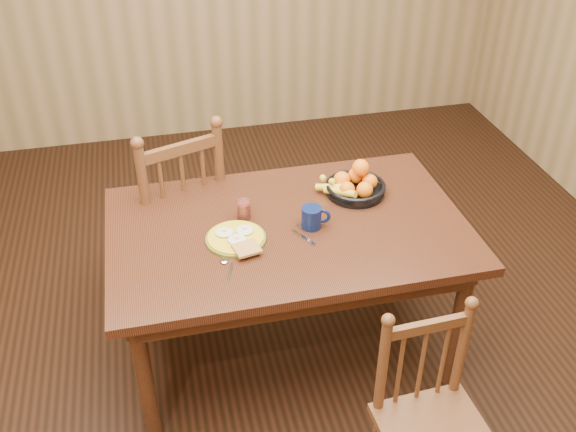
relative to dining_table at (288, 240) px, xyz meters
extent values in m
cube|color=black|center=(0.00, 0.00, -0.67)|extent=(4.50, 5.00, 0.01)
cube|color=black|center=(0.00, 0.00, 0.06)|extent=(1.60, 1.00, 0.04)
cube|color=black|center=(0.00, 0.42, -0.01)|extent=(1.40, 0.04, 0.10)
cube|color=black|center=(0.00, -0.42, -0.01)|extent=(1.40, 0.04, 0.10)
cube|color=black|center=(0.72, 0.00, -0.01)|extent=(0.04, 0.84, 0.10)
cube|color=black|center=(-0.72, 0.00, -0.01)|extent=(0.04, 0.84, 0.10)
cylinder|color=black|center=(-0.70, -0.40, -0.31)|extent=(0.07, 0.07, 0.70)
cylinder|color=black|center=(0.70, -0.40, -0.31)|extent=(0.07, 0.07, 0.70)
cylinder|color=black|center=(-0.70, 0.40, -0.31)|extent=(0.07, 0.07, 0.70)
cylinder|color=black|center=(0.70, 0.40, -0.31)|extent=(0.07, 0.07, 0.70)
cube|color=#4A2716|center=(-0.49, 0.60, -0.17)|extent=(0.61, 0.59, 0.04)
cylinder|color=#4A2716|center=(-0.37, 0.84, -0.43)|extent=(0.04, 0.04, 0.47)
cylinder|color=#4A2716|center=(-0.74, 0.71, -0.43)|extent=(0.04, 0.04, 0.47)
cylinder|color=#4A2716|center=(-0.25, 0.49, -0.43)|extent=(0.04, 0.04, 0.47)
cylinder|color=#4A2716|center=(-0.62, 0.36, -0.43)|extent=(0.04, 0.04, 0.47)
cylinder|color=#4A2716|center=(-0.24, 0.47, 0.11)|extent=(0.05, 0.05, 0.57)
cylinder|color=#4A2716|center=(-0.61, 0.34, 0.11)|extent=(0.05, 0.05, 0.57)
cylinder|color=#4A2716|center=(-0.43, 0.40, 0.06)|extent=(0.02, 0.02, 0.44)
cube|color=#4A2716|center=(-0.43, 0.40, 0.31)|extent=(0.38, 0.16, 0.05)
cylinder|color=#4A2716|center=(0.49, -0.79, -0.47)|extent=(0.03, 0.03, 0.38)
cylinder|color=#4A2716|center=(0.17, -0.79, -0.03)|extent=(0.04, 0.04, 0.46)
cylinder|color=#4A2716|center=(0.49, -0.77, -0.03)|extent=(0.04, 0.04, 0.46)
cylinder|color=#4A2716|center=(0.33, -0.78, -0.08)|extent=(0.02, 0.02, 0.36)
cube|color=#4A2716|center=(0.33, -0.78, 0.13)|extent=(0.32, 0.04, 0.04)
cylinder|color=#59601E|center=(-0.25, -0.05, 0.09)|extent=(0.26, 0.26, 0.01)
cylinder|color=gold|center=(-0.25, -0.05, 0.10)|extent=(0.24, 0.24, 0.01)
ellipsoid|color=silver|center=(-0.29, -0.02, 0.11)|extent=(0.08, 0.08, 0.01)
cube|color=#F2E08C|center=(-0.29, -0.02, 0.12)|extent=(0.02, 0.02, 0.01)
ellipsoid|color=silver|center=(-0.20, -0.02, 0.11)|extent=(0.08, 0.08, 0.01)
cube|color=#F2E08C|center=(-0.20, -0.02, 0.12)|extent=(0.02, 0.02, 0.01)
ellipsoid|color=silver|center=(-0.25, -0.08, 0.11)|extent=(0.08, 0.08, 0.01)
cube|color=#F2E08C|center=(-0.25, -0.08, 0.12)|extent=(0.02, 0.02, 0.01)
cube|color=brown|center=(-0.22, -0.16, 0.11)|extent=(0.12, 0.12, 0.01)
cube|color=silver|center=(0.04, -0.11, 0.09)|extent=(0.08, 0.13, 0.00)
cube|color=silver|center=(0.06, -0.02, 0.09)|extent=(0.04, 0.05, 0.00)
cube|color=silver|center=(-0.30, -0.27, 0.09)|extent=(0.05, 0.12, 0.00)
ellipsoid|color=silver|center=(-0.32, -0.19, 0.09)|extent=(0.03, 0.04, 0.01)
cylinder|color=#0B153D|center=(0.10, -0.04, 0.13)|extent=(0.09, 0.09, 0.10)
torus|color=#0B153D|center=(0.15, -0.04, 0.13)|extent=(0.07, 0.04, 0.07)
cylinder|color=black|center=(0.10, -0.04, 0.18)|extent=(0.08, 0.08, 0.00)
cylinder|color=silver|center=(-0.18, 0.10, 0.13)|extent=(0.06, 0.06, 0.09)
cylinder|color=maroon|center=(-0.18, 0.10, 0.12)|extent=(0.05, 0.05, 0.07)
cylinder|color=black|center=(0.38, 0.18, 0.09)|extent=(0.28, 0.28, 0.02)
torus|color=black|center=(0.38, 0.18, 0.13)|extent=(0.29, 0.29, 0.02)
cylinder|color=black|center=(0.38, 0.18, 0.09)|extent=(0.10, 0.10, 0.01)
sphere|color=orange|center=(0.45, 0.18, 0.14)|extent=(0.07, 0.07, 0.07)
sphere|color=orange|center=(0.40, 0.25, 0.14)|extent=(0.08, 0.08, 0.08)
sphere|color=orange|center=(0.32, 0.23, 0.15)|extent=(0.08, 0.08, 0.08)
sphere|color=orange|center=(0.32, 0.14, 0.14)|extent=(0.07, 0.07, 0.07)
sphere|color=orange|center=(0.40, 0.12, 0.14)|extent=(0.08, 0.08, 0.08)
sphere|color=orange|center=(0.41, 0.21, 0.21)|extent=(0.08, 0.08, 0.08)
cylinder|color=yellow|center=(0.29, 0.14, 0.13)|extent=(0.10, 0.17, 0.07)
cylinder|color=yellow|center=(0.27, 0.19, 0.13)|extent=(0.14, 0.15, 0.07)
camera|label=1|loc=(-0.53, -2.28, 1.75)|focal=40.00mm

